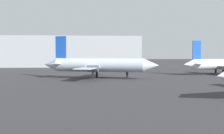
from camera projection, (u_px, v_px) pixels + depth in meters
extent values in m
cylinder|color=#B2BCCC|center=(99.00, 65.00, 70.39)|extent=(21.99, 9.85, 3.39)
cone|color=#B2BCCC|center=(151.00, 65.00, 67.65)|extent=(4.58, 4.36, 3.39)
cone|color=#B2BCCC|center=(51.00, 65.00, 73.13)|extent=(4.58, 4.36, 3.39)
cube|color=#B2BCCC|center=(95.00, 67.00, 70.65)|extent=(10.11, 21.97, 0.21)
cube|color=#B2BCCC|center=(59.00, 63.00, 72.63)|extent=(4.25, 7.71, 0.14)
cube|color=#1947B2|center=(61.00, 47.00, 72.34)|extent=(2.77, 1.10, 5.58)
cylinder|color=#4C4C54|center=(102.00, 67.00, 74.57)|extent=(3.00, 2.31, 1.59)
cylinder|color=#4C4C54|center=(93.00, 69.00, 66.47)|extent=(3.00, 2.31, 1.59)
cube|color=black|center=(127.00, 76.00, 69.01)|extent=(0.55, 0.55, 1.67)
cube|color=black|center=(97.00, 75.00, 72.47)|extent=(0.55, 0.55, 1.67)
cube|color=black|center=(93.00, 76.00, 69.03)|extent=(0.55, 0.55, 1.67)
cylinder|color=white|center=(222.00, 64.00, 83.99)|extent=(19.58, 7.19, 3.06)
cone|color=white|center=(189.00, 65.00, 80.54)|extent=(3.95, 3.72, 3.06)
cube|color=white|center=(219.00, 66.00, 83.72)|extent=(7.59, 20.69, 0.20)
cube|color=white|center=(195.00, 63.00, 81.16)|extent=(3.51, 7.35, 0.13)
cube|color=#1947B2|center=(197.00, 50.00, 81.11)|extent=(2.69, 0.83, 5.29)
cylinder|color=#4C4C54|center=(213.00, 66.00, 87.61)|extent=(2.80, 2.03, 1.52)
cube|color=black|center=(216.00, 72.00, 85.41)|extent=(0.50, 0.50, 1.55)
cube|color=black|center=(223.00, 72.00, 82.21)|extent=(0.50, 0.50, 1.55)
cube|color=#999EA3|center=(46.00, 52.00, 135.14)|extent=(88.77, 21.90, 14.19)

